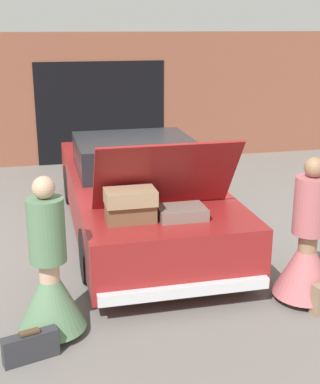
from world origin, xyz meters
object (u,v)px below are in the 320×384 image
Objects in this scene: car at (138,191)px; person_right at (307,252)px; person_left at (50,281)px; suitcase_beside_left_person at (31,347)px.

person_right is at bearing -61.34° from car.
suitcase_beside_left_person is at bearing -39.19° from person_left.
car is 3.42m from suitcase_beside_left_person.
car is 3.12× the size of person_left.
person_left is (-1.38, -2.59, -0.03)m from car.
car is 9.72× the size of suitcase_beside_left_person.
person_left is 3.12× the size of suitcase_beside_left_person.
car is at bearing 18.24° from person_right.
person_right reaches higher than person_left.
car reaches higher than person_left.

